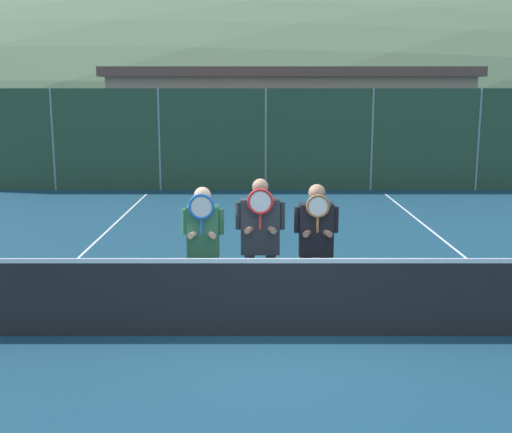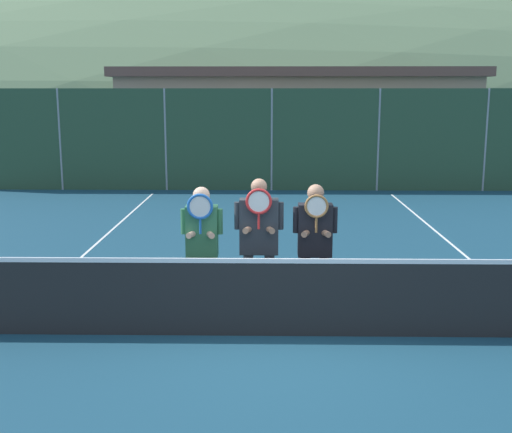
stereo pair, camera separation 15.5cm
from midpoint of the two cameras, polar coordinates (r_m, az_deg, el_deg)
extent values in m
plane|color=navy|center=(7.96, 2.49, -10.54)|extent=(120.00, 120.00, 0.00)
ellipsoid|color=#5B7551|center=(62.66, 1.20, 8.36)|extent=(126.80, 70.44, 24.65)
cube|color=tan|center=(27.00, 3.69, 8.50)|extent=(13.94, 5.00, 3.48)
cube|color=brown|center=(26.98, 3.74, 12.58)|extent=(14.44, 5.50, 0.36)
cylinder|color=gray|center=(20.17, -16.81, 6.55)|extent=(0.06, 0.06, 3.02)
cylinder|color=gray|center=(19.44, -7.81, 6.76)|extent=(0.06, 0.06, 3.02)
cylinder|color=gray|center=(19.22, 1.64, 6.81)|extent=(0.06, 0.06, 3.02)
cylinder|color=gray|center=(19.51, 11.06, 6.68)|extent=(0.06, 0.06, 3.02)
cylinder|color=gray|center=(20.30, 19.96, 6.38)|extent=(0.06, 0.06, 3.02)
cube|color=#2D4C33|center=(19.22, 1.64, 6.81)|extent=(19.03, 0.02, 3.02)
cube|color=black|center=(7.80, 2.52, -7.39)|extent=(9.16, 0.02, 0.92)
cube|color=white|center=(7.66, 2.55, -3.96)|extent=(9.16, 0.03, 0.06)
cube|color=white|center=(11.29, -15.88, -4.41)|extent=(0.05, 16.00, 0.01)
cube|color=white|center=(11.41, 19.86, -4.47)|extent=(0.05, 16.00, 0.01)
cylinder|color=white|center=(8.44, -4.98, -6.30)|extent=(0.13, 0.13, 0.84)
cylinder|color=white|center=(8.42, -3.46, -6.32)|extent=(0.13, 0.13, 0.84)
cube|color=#337047|center=(8.23, -4.29, -1.32)|extent=(0.41, 0.22, 0.66)
sphere|color=tan|center=(8.15, -4.34, 1.89)|extent=(0.22, 0.22, 0.22)
cylinder|color=#337047|center=(8.23, -5.89, -0.43)|extent=(0.08, 0.08, 0.32)
cylinder|color=#337047|center=(8.19, -2.72, -0.44)|extent=(0.08, 0.08, 0.32)
cylinder|color=tan|center=(8.16, -5.06, -1.54)|extent=(0.16, 0.27, 0.08)
cylinder|color=tan|center=(8.14, -3.64, -1.55)|extent=(0.16, 0.27, 0.08)
cylinder|color=#1E5BAD|center=(8.04, -4.42, -0.85)|extent=(0.03, 0.03, 0.20)
torus|color=#1E5BAD|center=(7.99, -4.45, 0.89)|extent=(0.33, 0.04, 0.33)
cylinder|color=silver|center=(7.99, -4.45, 0.89)|extent=(0.27, 0.00, 0.27)
cylinder|color=#56565B|center=(8.35, -0.14, -6.26)|extent=(0.13, 0.13, 0.89)
cylinder|color=#56565B|center=(8.35, 1.73, -6.26)|extent=(0.13, 0.13, 0.89)
cube|color=#282D33|center=(8.14, 0.81, -0.89)|extent=(0.49, 0.22, 0.71)
sphere|color=#997056|center=(8.05, 0.82, 2.67)|extent=(0.20, 0.20, 0.20)
cylinder|color=#282D33|center=(8.12, -1.10, 0.08)|extent=(0.08, 0.08, 0.35)
cylinder|color=#282D33|center=(8.12, 2.73, 0.07)|extent=(0.08, 0.08, 0.35)
cylinder|color=#997056|center=(8.06, -0.07, -1.12)|extent=(0.16, 0.27, 0.08)
cylinder|color=#997056|center=(8.06, 1.68, -1.13)|extent=(0.16, 0.27, 0.08)
cylinder|color=red|center=(7.95, 0.81, -0.42)|extent=(0.03, 0.03, 0.20)
torus|color=red|center=(7.90, 0.81, 1.34)|extent=(0.33, 0.04, 0.33)
cylinder|color=silver|center=(7.90, 0.81, 1.34)|extent=(0.27, 0.00, 0.27)
cylinder|color=black|center=(8.39, 4.89, -6.33)|extent=(0.13, 0.13, 0.86)
cylinder|color=black|center=(8.41, 6.52, -6.32)|extent=(0.13, 0.13, 0.86)
cube|color=black|center=(8.21, 5.81, -1.21)|extent=(0.43, 0.22, 0.68)
sphere|color=#997056|center=(8.12, 5.87, 2.11)|extent=(0.21, 0.21, 0.21)
cylinder|color=black|center=(8.16, 4.14, -0.30)|extent=(0.08, 0.08, 0.33)
cylinder|color=black|center=(8.20, 7.51, -0.31)|extent=(0.08, 0.08, 0.33)
cylinder|color=#997056|center=(8.11, 5.10, -1.44)|extent=(0.16, 0.27, 0.08)
cylinder|color=#997056|center=(8.13, 6.62, -1.44)|extent=(0.16, 0.27, 0.08)
cylinder|color=#936033|center=(8.01, 5.93, -0.74)|extent=(0.03, 0.03, 0.20)
torus|color=#936033|center=(7.97, 5.96, 0.91)|extent=(0.30, 0.03, 0.30)
cylinder|color=silver|center=(7.97, 5.96, 0.91)|extent=(0.25, 0.00, 0.25)
cube|color=navy|center=(22.49, -10.65, 5.24)|extent=(4.14, 1.82, 0.86)
cube|color=#2D3842|center=(22.42, -10.72, 7.22)|extent=(2.28, 1.67, 0.70)
cylinder|color=black|center=(21.39, -7.56, 3.89)|extent=(0.60, 0.16, 0.60)
cylinder|color=black|center=(23.21, -6.89, 4.46)|extent=(0.60, 0.16, 0.60)
cylinder|color=black|center=(21.95, -14.54, 3.81)|extent=(0.60, 0.16, 0.60)
cylinder|color=black|center=(23.73, -13.36, 4.38)|extent=(0.60, 0.16, 0.60)
cube|color=#B2B7BC|center=(22.05, 2.59, 5.25)|extent=(4.55, 1.81, 0.81)
cube|color=#2D3842|center=(21.99, 2.61, 7.17)|extent=(2.50, 1.66, 0.67)
cylinder|color=black|center=(21.27, 6.64, 3.87)|extent=(0.60, 0.16, 0.60)
cylinder|color=black|center=(23.10, 6.20, 4.44)|extent=(0.60, 0.16, 0.60)
cylinder|color=black|center=(21.19, -1.36, 3.91)|extent=(0.60, 0.16, 0.60)
cylinder|color=black|center=(23.02, -1.17, 4.48)|extent=(0.60, 0.16, 0.60)
cube|color=#285638|center=(22.99, 15.56, 5.14)|extent=(4.17, 1.72, 0.85)
cube|color=#2D3842|center=(22.93, 15.66, 7.06)|extent=(2.30, 1.58, 0.70)
cylinder|color=black|center=(22.58, 19.40, 3.73)|extent=(0.60, 0.16, 0.60)
cylinder|color=black|center=(24.25, 18.11, 4.27)|extent=(0.60, 0.16, 0.60)
cylinder|color=black|center=(21.88, 12.63, 3.87)|extent=(0.60, 0.16, 0.60)
cylinder|color=black|center=(23.59, 11.78, 4.41)|extent=(0.60, 0.16, 0.60)
camera|label=1|loc=(0.08, -89.47, 0.10)|focal=45.00mm
camera|label=2|loc=(0.08, 90.53, -0.10)|focal=45.00mm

